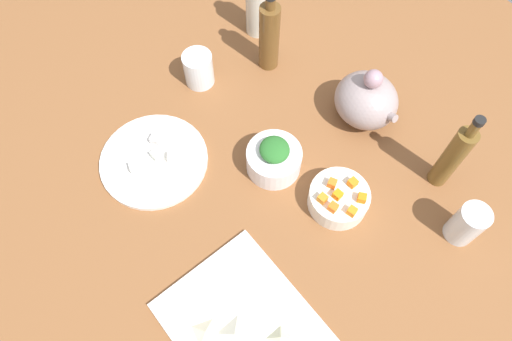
# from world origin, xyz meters

# --- Properties ---
(tabletop) EXTENTS (1.90, 1.90, 0.03)m
(tabletop) POSITION_xyz_m (0.00, 0.00, 0.01)
(tabletop) COLOR brown
(tabletop) RESTS_ON ground
(cutting_board) EXTENTS (0.31, 0.27, 0.01)m
(cutting_board) POSITION_xyz_m (0.24, -0.22, 0.03)
(cutting_board) COLOR silver
(cutting_board) RESTS_ON tabletop
(plate_tofu) EXTENTS (0.26, 0.26, 0.01)m
(plate_tofu) POSITION_xyz_m (-0.19, -0.16, 0.04)
(plate_tofu) COLOR white
(plate_tofu) RESTS_ON tabletop
(bowl_greens) EXTENTS (0.13, 0.13, 0.06)m
(bowl_greens) POSITION_xyz_m (-0.01, 0.06, 0.06)
(bowl_greens) COLOR white
(bowl_greens) RESTS_ON tabletop
(bowl_carrots) EXTENTS (0.13, 0.13, 0.05)m
(bowl_carrots) POSITION_xyz_m (0.16, 0.11, 0.06)
(bowl_carrots) COLOR white
(bowl_carrots) RESTS_ON tabletop
(teapot) EXTENTS (0.17, 0.15, 0.16)m
(teapot) POSITION_xyz_m (0.01, 0.32, 0.09)
(teapot) COLOR gray
(teapot) RESTS_ON tabletop
(bottle_0) EXTENTS (0.05, 0.05, 0.23)m
(bottle_0) POSITION_xyz_m (-0.26, 0.24, 0.13)
(bottle_0) COLOR brown
(bottle_0) RESTS_ON tabletop
(bottle_1) EXTENTS (0.04, 0.04, 0.24)m
(bottle_1) POSITION_xyz_m (0.25, 0.34, 0.13)
(bottle_1) COLOR brown
(bottle_1) RESTS_ON tabletop
(bottle_2) EXTENTS (0.06, 0.06, 0.21)m
(bottle_2) POSITION_xyz_m (-0.38, 0.29, 0.12)
(bottle_2) COLOR silver
(bottle_2) RESTS_ON tabletop
(drinking_glass_0) EXTENTS (0.08, 0.08, 0.09)m
(drinking_glass_0) POSITION_xyz_m (-0.32, 0.06, 0.08)
(drinking_glass_0) COLOR white
(drinking_glass_0) RESTS_ON tabletop
(drinking_glass_1) EXTENTS (0.06, 0.06, 0.11)m
(drinking_glass_1) POSITION_xyz_m (0.37, 0.28, 0.08)
(drinking_glass_1) COLOR white
(drinking_glass_1) RESTS_ON tabletop
(carrot_cube_0) EXTENTS (0.02, 0.02, 0.02)m
(carrot_cube_0) POSITION_xyz_m (0.16, 0.10, 0.09)
(carrot_cube_0) COLOR orange
(carrot_cube_0) RESTS_ON bowl_carrots
(carrot_cube_1) EXTENTS (0.02, 0.02, 0.02)m
(carrot_cube_1) POSITION_xyz_m (0.16, 0.15, 0.09)
(carrot_cube_1) COLOR orange
(carrot_cube_1) RESTS_ON bowl_carrots
(carrot_cube_2) EXTENTS (0.02, 0.02, 0.02)m
(carrot_cube_2) POSITION_xyz_m (0.13, 0.11, 0.09)
(carrot_cube_2) COLOR orange
(carrot_cube_2) RESTS_ON bowl_carrots
(carrot_cube_3) EXTENTS (0.02, 0.02, 0.02)m
(carrot_cube_3) POSITION_xyz_m (0.17, 0.08, 0.09)
(carrot_cube_3) COLOR orange
(carrot_cube_3) RESTS_ON bowl_carrots
(carrot_cube_4) EXTENTS (0.02, 0.02, 0.02)m
(carrot_cube_4) POSITION_xyz_m (0.20, 0.10, 0.09)
(carrot_cube_4) COLOR orange
(carrot_cube_4) RESTS_ON bowl_carrots
(carrot_cube_5) EXTENTS (0.02, 0.02, 0.02)m
(carrot_cube_5) POSITION_xyz_m (0.14, 0.07, 0.09)
(carrot_cube_5) COLOR orange
(carrot_cube_5) RESTS_ON bowl_carrots
(carrot_cube_6) EXTENTS (0.03, 0.03, 0.02)m
(carrot_cube_6) POSITION_xyz_m (0.19, 0.14, 0.09)
(carrot_cube_6) COLOR orange
(carrot_cube_6) RESTS_ON bowl_carrots
(chopped_greens_mound) EXTENTS (0.09, 0.09, 0.03)m
(chopped_greens_mound) POSITION_xyz_m (-0.01, 0.06, 0.11)
(chopped_greens_mound) COLOR #296A28
(chopped_greens_mound) RESTS_ON bowl_greens
(tofu_cube_0) EXTENTS (0.03, 0.03, 0.02)m
(tofu_cube_0) POSITION_xyz_m (-0.16, -0.13, 0.05)
(tofu_cube_0) COLOR #F8E6CB
(tofu_cube_0) RESTS_ON plate_tofu
(tofu_cube_1) EXTENTS (0.03, 0.03, 0.02)m
(tofu_cube_1) POSITION_xyz_m (-0.19, -0.21, 0.05)
(tofu_cube_1) COLOR silver
(tofu_cube_1) RESTS_ON plate_tofu
(tofu_cube_2) EXTENTS (0.02, 0.02, 0.02)m
(tofu_cube_2) POSITION_xyz_m (-0.19, -0.15, 0.05)
(tofu_cube_2) COLOR white
(tofu_cube_2) RESTS_ON plate_tofu
(tofu_cube_3) EXTENTS (0.03, 0.03, 0.02)m
(tofu_cube_3) POSITION_xyz_m (-0.22, -0.13, 0.05)
(tofu_cube_3) COLOR silver
(tofu_cube_3) RESTS_ON plate_tofu
(dumpling_1) EXTENTS (0.06, 0.06, 0.02)m
(dumpling_1) POSITION_xyz_m (0.22, -0.28, 0.05)
(dumpling_1) COLOR beige
(dumpling_1) RESTS_ON cutting_board
(dumpling_2) EXTENTS (0.06, 0.06, 0.03)m
(dumpling_2) POSITION_xyz_m (0.31, -0.17, 0.05)
(dumpling_2) COLOR beige
(dumpling_2) RESTS_ON cutting_board
(dumpling_3) EXTENTS (0.08, 0.08, 0.02)m
(dumpling_3) POSITION_xyz_m (0.25, -0.24, 0.05)
(dumpling_3) COLOR beige
(dumpling_3) RESTS_ON cutting_board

